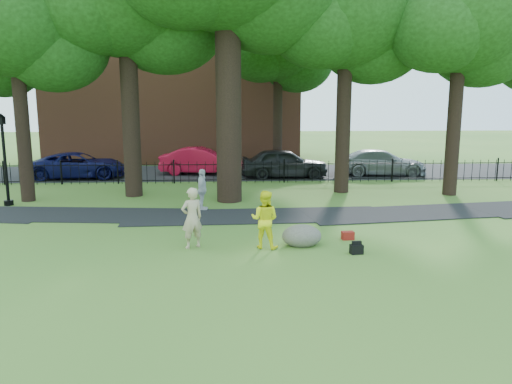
{
  "coord_description": "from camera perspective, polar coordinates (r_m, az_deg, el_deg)",
  "views": [
    {
      "loc": [
        0.04,
        -14.92,
        4.39
      ],
      "look_at": [
        0.93,
        2.0,
        1.31
      ],
      "focal_mm": 35.0,
      "sensor_mm": 36.0,
      "label": 1
    }
  ],
  "objects": [
    {
      "name": "pedestrian",
      "position": [
        20.38,
        -6.17,
        0.25
      ],
      "size": [
        0.5,
        1.03,
        1.7
      ],
      "primitive_type": "imported",
      "rotation": [
        0.0,
        0.0,
        1.48
      ],
      "color": "silver",
      "rests_on": "ground"
    },
    {
      "name": "boulder",
      "position": [
        15.49,
        5.24,
        -4.82
      ],
      "size": [
        1.41,
        1.2,
        0.72
      ],
      "primitive_type": "ellipsoid",
      "rotation": [
        0.0,
        0.0,
        0.25
      ],
      "color": "#696658",
      "rests_on": "ground"
    },
    {
      "name": "woman",
      "position": [
        15.17,
        -7.33,
        -2.96
      ],
      "size": [
        0.81,
        0.71,
        1.86
      ],
      "primitive_type": "imported",
      "rotation": [
        0.0,
        0.0,
        3.63
      ],
      "color": "tan",
      "rests_on": "ground"
    },
    {
      "name": "brick_building",
      "position": [
        39.16,
        -9.14,
        12.54
      ],
      "size": [
        18.0,
        8.0,
        12.0
      ],
      "primitive_type": "cube",
      "color": "brown",
      "rests_on": "ground"
    },
    {
      "name": "silver_car",
      "position": [
        30.95,
        14.12,
        3.28
      ],
      "size": [
        5.45,
        2.62,
        1.53
      ],
      "primitive_type": "imported",
      "rotation": [
        0.0,
        0.0,
        1.48
      ],
      "color": "gray",
      "rests_on": "ground"
    },
    {
      "name": "navy_van",
      "position": [
        30.63,
        -19.56,
        2.88
      ],
      "size": [
        5.58,
        2.99,
        1.49
      ],
      "primitive_type": "imported",
      "rotation": [
        0.0,
        0.0,
        1.67
      ],
      "color": "#0D1045",
      "rests_on": "ground"
    },
    {
      "name": "red_sedan",
      "position": [
        30.58,
        -6.22,
        3.55
      ],
      "size": [
        5.13,
        2.21,
        1.64
      ],
      "primitive_type": "imported",
      "rotation": [
        0.0,
        0.0,
        1.47
      ],
      "color": "red",
      "rests_on": "ground"
    },
    {
      "name": "ground",
      "position": [
        15.55,
        -3.04,
        -6.1
      ],
      "size": [
        120.0,
        120.0,
        0.0
      ],
      "primitive_type": "plane",
      "color": "#3D6F27",
      "rests_on": "ground"
    },
    {
      "name": "lamppost",
      "position": [
        23.62,
        -26.76,
        3.2
      ],
      "size": [
        0.39,
        0.39,
        3.91
      ],
      "rotation": [
        0.0,
        0.0,
        -0.22
      ],
      "color": "black",
      "rests_on": "ground"
    },
    {
      "name": "footpath",
      "position": [
        19.35,
        -0.08,
        -2.8
      ],
      "size": [
        36.07,
        3.85,
        0.03
      ],
      "primitive_type": "cube",
      "rotation": [
        0.0,
        0.0,
        0.03
      ],
      "color": "black",
      "rests_on": "ground"
    },
    {
      "name": "tree_row",
      "position": [
        23.63,
        -1.92,
        19.47
      ],
      "size": [
        26.82,
        7.96,
        12.42
      ],
      "color": "black",
      "rests_on": "ground"
    },
    {
      "name": "iron_fence",
      "position": [
        27.18,
        -3.06,
        2.28
      ],
      "size": [
        44.0,
        0.04,
        1.2
      ],
      "color": "black",
      "rests_on": "ground"
    },
    {
      "name": "grey_car",
      "position": [
        29.08,
        3.24,
        3.32
      ],
      "size": [
        5.07,
        2.12,
        1.71
      ],
      "primitive_type": "imported",
      "rotation": [
        0.0,
        0.0,
        1.59
      ],
      "color": "black",
      "rests_on": "ground"
    },
    {
      "name": "backpack",
      "position": [
        14.94,
        11.41,
        -6.44
      ],
      "size": [
        0.39,
        0.27,
        0.27
      ],
      "primitive_type": "cube",
      "rotation": [
        0.0,
        0.0,
        0.13
      ],
      "color": "black",
      "rests_on": "ground"
    },
    {
      "name": "man",
      "position": [
        15.06,
        0.99,
        -3.15
      ],
      "size": [
        1.04,
        0.93,
        1.77
      ],
      "primitive_type": "imported",
      "rotation": [
        0.0,
        0.0,
        2.78
      ],
      "color": "#FEF915",
      "rests_on": "ground"
    },
    {
      "name": "red_bag",
      "position": [
        16.4,
        10.45,
        -4.91
      ],
      "size": [
        0.4,
        0.27,
        0.26
      ],
      "primitive_type": "cube",
      "rotation": [
        0.0,
        0.0,
        0.08
      ],
      "color": "maroon",
      "rests_on": "ground"
    },
    {
      "name": "street",
      "position": [
        31.23,
        -3.05,
        2.22
      ],
      "size": [
        80.0,
        7.0,
        0.02
      ],
      "primitive_type": "cube",
      "color": "black",
      "rests_on": "ground"
    }
  ]
}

